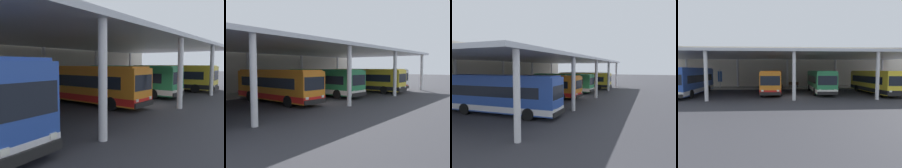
{
  "view_description": "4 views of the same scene",
  "coord_description": "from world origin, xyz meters",
  "views": [
    {
      "loc": [
        -17.16,
        -8.82,
        3.35
      ],
      "look_at": [
        1.64,
        5.02,
        1.36
      ],
      "focal_mm": 37.89,
      "sensor_mm": 36.0,
      "label": 1
    },
    {
      "loc": [
        -16.65,
        -14.4,
        3.37
      ],
      "look_at": [
        5.39,
        3.0,
        1.4
      ],
      "focal_mm": 37.73,
      "sensor_mm": 36.0,
      "label": 2
    },
    {
      "loc": [
        -28.0,
        -9.34,
        4.26
      ],
      "look_at": [
        1.46,
        2.97,
        1.67
      ],
      "focal_mm": 32.92,
      "sensor_mm": 36.0,
      "label": 3
    },
    {
      "loc": [
        -1.68,
        -23.32,
        3.31
      ],
      "look_at": [
        -0.11,
        2.96,
        1.38
      ],
      "focal_mm": 31.2,
      "sensor_mm": 36.0,
      "label": 4
    }
  ],
  "objects": [
    {
      "name": "bus_middle_bay",
      "position": [
        4.33,
        4.37,
        1.66
      ],
      "size": [
        3.03,
        10.63,
        3.17
      ],
      "color": "#28844C",
      "rests_on": "ground"
    },
    {
      "name": "platform_kerb",
      "position": [
        0.0,
        11.75,
        0.09
      ],
      "size": [
        42.0,
        4.5,
        0.18
      ],
      "primitive_type": "cube",
      "color": "#A39E93",
      "rests_on": "ground"
    },
    {
      "name": "bus_departing",
      "position": [
        15.09,
        3.88,
        1.66
      ],
      "size": [
        3.0,
        10.62,
        3.17
      ],
      "color": "white",
      "rests_on": "ground"
    },
    {
      "name": "bus_nearest_bay",
      "position": [
        -13.17,
        3.06,
        1.84
      ],
      "size": [
        3.09,
        11.44,
        3.57
      ],
      "color": "#284CA8",
      "rests_on": "ground"
    },
    {
      "name": "ground_plane",
      "position": [
        0.0,
        0.0,
        0.0
      ],
      "size": [
        200.0,
        200.0,
        0.0
      ],
      "primitive_type": "plane",
      "color": "#333338"
    },
    {
      "name": "bus_second_bay",
      "position": [
        -2.48,
        4.32,
        1.66
      ],
      "size": [
        2.93,
        10.6,
        3.17
      ],
      "color": "orange",
      "rests_on": "ground"
    },
    {
      "name": "canopy_shelter",
      "position": [
        0.0,
        5.5,
        5.29
      ],
      "size": [
        40.0,
        17.0,
        5.55
      ],
      "color": "silver",
      "rests_on": "ground"
    },
    {
      "name": "station_building_facade",
      "position": [
        0.0,
        15.0,
        3.85
      ],
      "size": [
        48.0,
        1.6,
        7.7
      ],
      "primitive_type": "cube",
      "color": "beige",
      "rests_on": "ground"
    },
    {
      "name": "bench_waiting",
      "position": [
        1.1,
        11.82,
        0.66
      ],
      "size": [
        1.8,
        0.45,
        0.92
      ],
      "color": "brown",
      "rests_on": "platform_kerb"
    },
    {
      "name": "bus_far_bay",
      "position": [
        11.59,
        2.79,
        1.66
      ],
      "size": [
        2.91,
        10.59,
        3.17
      ],
      "color": "yellow",
      "rests_on": "ground"
    },
    {
      "name": "banner_sign",
      "position": [
        -11.77,
        10.94,
        1.98
      ],
      "size": [
        0.7,
        0.12,
        3.2
      ],
      "color": "#B2B2B7",
      "rests_on": "platform_kerb"
    }
  ]
}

